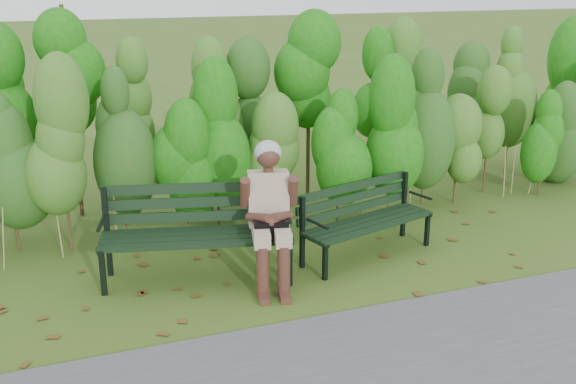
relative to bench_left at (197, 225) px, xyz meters
name	(u,v)px	position (x,y,z in m)	size (l,w,h in m)	color
ground	(300,272)	(0.99, -0.27, -0.54)	(80.00, 80.00, 0.00)	#3E581C
hedge_band	(244,116)	(0.99, 1.59, 0.71)	(11.04, 1.67, 2.42)	#47381E
leaf_litter	(321,269)	(1.21, -0.29, -0.54)	(5.92, 2.24, 0.01)	brown
bench_left	(197,225)	(0.00, 0.00, 0.00)	(1.94, 1.03, 0.93)	black
bench_right	(363,214)	(1.79, -0.07, -0.09)	(1.62, 0.91, 0.77)	black
seated_woman	(270,206)	(0.64, -0.35, 0.24)	(0.59, 0.87, 1.39)	tan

